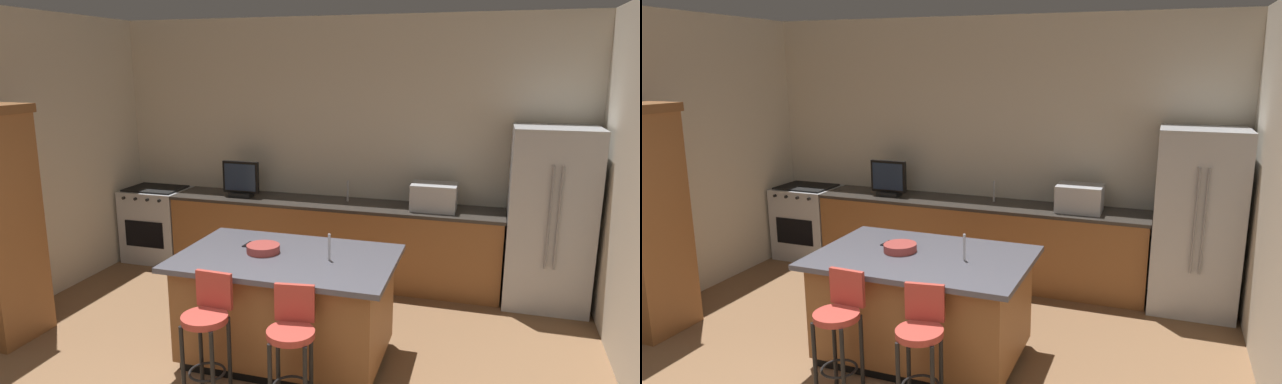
% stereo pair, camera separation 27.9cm
% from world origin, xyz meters
% --- Properties ---
extents(wall_back, '(6.05, 0.12, 3.00)m').
position_xyz_m(wall_back, '(0.00, 4.08, 1.50)').
color(wall_back, beige).
rests_on(wall_back, ground_plane).
extents(wall_left, '(0.12, 4.48, 3.00)m').
position_xyz_m(wall_left, '(-2.83, 2.04, 1.50)').
color(wall_left, beige).
rests_on(wall_left, ground_plane).
extents(counter_back, '(3.83, 0.62, 0.92)m').
position_xyz_m(counter_back, '(-0.03, 3.70, 0.46)').
color(counter_back, brown).
rests_on(counter_back, ground_plane).
extents(kitchen_island, '(1.79, 1.16, 0.92)m').
position_xyz_m(kitchen_island, '(0.13, 1.81, 0.47)').
color(kitchen_island, black).
rests_on(kitchen_island, ground_plane).
extents(refrigerator, '(0.82, 0.72, 1.86)m').
position_xyz_m(refrigerator, '(2.30, 3.66, 0.93)').
color(refrigerator, '#B7BABF').
rests_on(refrigerator, ground_plane).
extents(range_oven, '(0.76, 0.63, 0.94)m').
position_xyz_m(range_oven, '(-2.34, 3.70, 0.47)').
color(range_oven, '#B7BABF').
rests_on(range_oven, ground_plane).
extents(microwave, '(0.48, 0.36, 0.29)m').
position_xyz_m(microwave, '(1.13, 3.70, 1.06)').
color(microwave, '#B7BABF').
rests_on(microwave, counter_back).
extents(tv_monitor, '(0.45, 0.16, 0.43)m').
position_xyz_m(tv_monitor, '(-1.13, 3.65, 1.12)').
color(tv_monitor, black).
rests_on(tv_monitor, counter_back).
extents(sink_faucet_back, '(0.02, 0.02, 0.24)m').
position_xyz_m(sink_faucet_back, '(0.14, 3.80, 1.04)').
color(sink_faucet_back, '#B2B2B7').
rests_on(sink_faucet_back, counter_back).
extents(sink_faucet_island, '(0.02, 0.02, 0.22)m').
position_xyz_m(sink_faucet_island, '(0.50, 1.81, 1.03)').
color(sink_faucet_island, '#B2B2B7').
rests_on(sink_faucet_island, kitchen_island).
extents(bar_stool_left, '(0.34, 0.34, 0.97)m').
position_xyz_m(bar_stool_left, '(-0.21, 1.06, 0.58)').
color(bar_stool_left, '#B23D33').
rests_on(bar_stool_left, ground_plane).
extents(bar_stool_right, '(0.34, 0.36, 0.94)m').
position_xyz_m(bar_stool_right, '(0.44, 1.08, 0.56)').
color(bar_stool_right, '#B23D33').
rests_on(bar_stool_right, ground_plane).
extents(fruit_bowl, '(0.28, 0.28, 0.07)m').
position_xyz_m(fruit_bowl, '(-0.08, 1.83, 0.95)').
color(fruit_bowl, '#993833').
rests_on(fruit_bowl, kitchen_island).
extents(cell_phone, '(0.08, 0.15, 0.01)m').
position_xyz_m(cell_phone, '(-0.28, 1.99, 0.92)').
color(cell_phone, black).
rests_on(cell_phone, kitchen_island).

